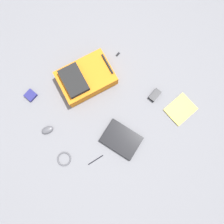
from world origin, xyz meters
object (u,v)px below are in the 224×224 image
pen_black (96,160)px  earbud_pouch (31,95)px  usb_stick (118,54)px  backpack (85,78)px  book_blue (180,109)px  computer_mouse (47,130)px  laptop (121,139)px  cable_coil (64,159)px  power_brick (155,95)px

pen_black → earbud_pouch: bearing=-177.5°
pen_black → usb_stick: (-0.55, 0.79, -0.00)m
backpack → pen_black: backpack is taller
earbud_pouch → usb_stick: (0.25, 0.82, -0.01)m
book_blue → computer_mouse: size_ratio=2.36×
backpack → laptop: (0.59, -0.13, -0.05)m
backpack → usb_stick: bearing=87.7°
pen_black → computer_mouse: bearing=-164.8°
book_blue → pen_black: book_blue is taller
backpack → computer_mouse: size_ratio=5.11×
cable_coil → usb_stick: size_ratio=2.70×
power_brick → book_blue: bearing=17.0°
pen_black → book_blue: bearing=76.8°
backpack → cable_coil: size_ratio=4.43×
backpack → earbud_pouch: bearing=-117.7°
backpack → pen_black: size_ratio=3.63×
power_brick → computer_mouse: bearing=-115.3°
computer_mouse → laptop: bearing=58.8°
power_brick → earbud_pouch: size_ratio=1.30×
cable_coil → earbud_pouch: (-0.61, 0.15, 0.01)m
backpack → power_brick: (0.52, 0.35, -0.05)m
laptop → computer_mouse: 0.63m
laptop → book_blue: size_ratio=1.47×
computer_mouse → power_brick: size_ratio=0.93×
cable_coil → power_brick: size_ratio=1.07×
book_blue → pen_black: size_ratio=1.68×
laptop → power_brick: same height
cable_coil → computer_mouse: bearing=168.1°
earbud_pouch → power_brick: bearing=46.5°
book_blue → laptop: bearing=-107.0°
backpack → power_brick: 0.63m
book_blue → cable_coil: same height
laptop → earbud_pouch: 0.88m
power_brick → usb_stick: 0.50m
book_blue → earbud_pouch: size_ratio=2.85×
backpack → pen_black: (0.57, -0.41, -0.06)m
computer_mouse → power_brick: (0.42, 0.88, -0.00)m
cable_coil → book_blue: bearing=69.4°
laptop → power_brick: (-0.07, 0.48, 0.00)m
usb_stick → power_brick: bearing=-3.8°
book_blue → backpack: bearing=-151.0°
book_blue → usb_stick: 0.75m
cable_coil → earbud_pouch: earbud_pouch is taller
cable_coil → pen_black: size_ratio=0.82×
book_blue → earbud_pouch: 1.32m
backpack → book_blue: bearing=29.0°
book_blue → cable_coil: bearing=-110.6°
computer_mouse → usb_stick: bearing=114.8°
computer_mouse → earbud_pouch: 0.35m
backpack → laptop: bearing=-12.7°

